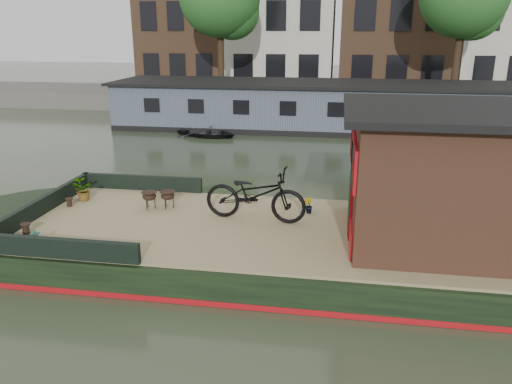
% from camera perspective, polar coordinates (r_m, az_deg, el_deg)
% --- Properties ---
extents(ground, '(120.00, 120.00, 0.00)m').
position_cam_1_polar(ground, '(9.95, 7.93, -7.92)').
color(ground, '#273421').
rests_on(ground, ground).
extents(houseboat_hull, '(14.01, 4.02, 0.60)m').
position_cam_1_polar(houseboat_hull, '(9.94, 0.26, -6.03)').
color(houseboat_hull, black).
rests_on(houseboat_hull, ground).
extents(houseboat_deck, '(11.80, 3.80, 0.05)m').
position_cam_1_polar(houseboat_deck, '(9.69, 8.09, -4.59)').
color(houseboat_deck, '#94885B').
rests_on(houseboat_deck, houseboat_hull).
extents(bow_bulwark, '(3.00, 4.00, 0.35)m').
position_cam_1_polar(bow_bulwark, '(10.92, -19.48, -1.73)').
color(bow_bulwark, black).
rests_on(bow_bulwark, houseboat_deck).
extents(cabin, '(4.00, 3.50, 2.42)m').
position_cam_1_polar(cabin, '(9.52, 21.69, 1.84)').
color(cabin, '#311E13').
rests_on(cabin, houseboat_deck).
extents(bicycle, '(2.14, 0.94, 1.09)m').
position_cam_1_polar(bicycle, '(9.97, -0.08, -0.26)').
color(bicycle, black).
rests_on(bicycle, houseboat_deck).
extents(potted_plant_b, '(0.23, 0.23, 0.33)m').
position_cam_1_polar(potted_plant_b, '(10.53, 6.00, -1.55)').
color(potted_plant_b, brown).
rests_on(potted_plant_b, houseboat_deck).
extents(potted_plant_c, '(0.51, 0.47, 0.49)m').
position_cam_1_polar(potted_plant_c, '(11.88, -19.25, 0.20)').
color(potted_plant_c, '#A86730').
rests_on(potted_plant_c, houseboat_deck).
extents(potted_plant_e, '(0.20, 0.21, 0.32)m').
position_cam_1_polar(potted_plant_e, '(9.64, -23.83, -4.95)').
color(potted_plant_e, '#A3362F').
rests_on(potted_plant_e, houseboat_deck).
extents(brazier_front, '(0.40, 0.40, 0.38)m').
position_cam_1_polar(brazier_front, '(10.96, -12.07, -0.93)').
color(brazier_front, black).
rests_on(brazier_front, houseboat_deck).
extents(brazier_rear, '(0.41, 0.41, 0.38)m').
position_cam_1_polar(brazier_rear, '(10.92, -10.03, -0.86)').
color(brazier_rear, black).
rests_on(brazier_rear, houseboat_deck).
extents(bollard_port, '(0.16, 0.16, 0.19)m').
position_cam_1_polar(bollard_port, '(11.63, -20.56, -1.11)').
color(bollard_port, black).
rests_on(bollard_port, houseboat_deck).
extents(bollard_stbd, '(0.19, 0.19, 0.21)m').
position_cam_1_polar(bollard_stbd, '(10.37, -24.81, -3.84)').
color(bollard_stbd, black).
rests_on(bollard_stbd, houseboat_deck).
extents(dinghy, '(3.13, 2.64, 0.56)m').
position_cam_1_polar(dinghy, '(21.57, -5.58, 7.10)').
color(dinghy, black).
rests_on(dinghy, ground).
extents(far_houseboat, '(20.40, 4.40, 2.11)m').
position_cam_1_polar(far_houseboat, '(23.21, 9.17, 9.46)').
color(far_houseboat, '#4B5265').
rests_on(far_houseboat, ground).
extents(quay, '(60.00, 6.00, 0.90)m').
position_cam_1_polar(quay, '(29.72, 9.27, 10.27)').
color(quay, '#47443F').
rests_on(quay, ground).
extents(tree_left, '(4.40, 4.40, 7.40)m').
position_cam_1_polar(tree_left, '(28.81, -3.83, 21.07)').
color(tree_left, '#332316').
rests_on(tree_left, quay).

